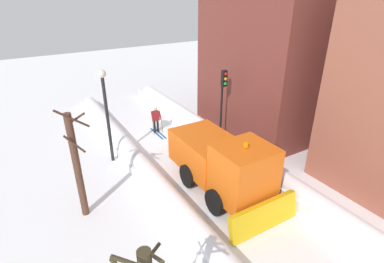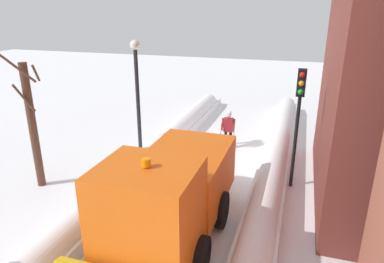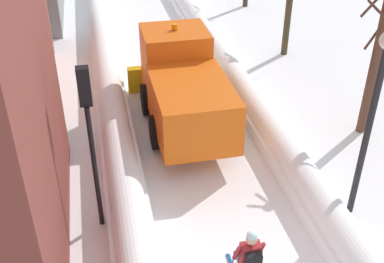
{
  "view_description": "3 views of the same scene",
  "coord_description": "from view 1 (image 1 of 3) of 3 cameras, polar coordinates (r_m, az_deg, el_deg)",
  "views": [
    {
      "loc": [
        6.86,
        15.53,
        8.48
      ],
      "look_at": [
        -0.71,
        2.87,
        1.37
      ],
      "focal_mm": 28.29,
      "sensor_mm": 36.0,
      "label": 1
    },
    {
      "loc": [
        -3.1,
        14.02,
        6.15
      ],
      "look_at": [
        0.85,
        1.62,
        1.48
      ],
      "focal_mm": 32.48,
      "sensor_mm": 36.0,
      "label": 2
    },
    {
      "loc": [
        -2.8,
        -7.17,
        8.47
      ],
      "look_at": [
        -0.51,
        3.34,
        1.72
      ],
      "focal_mm": 44.55,
      "sensor_mm": 36.0,
      "label": 3
    }
  ],
  "objects": [
    {
      "name": "bare_tree_near",
      "position": [
        12.35,
        -20.86,
        -5.93
      ],
      "size": [
        1.15,
        1.27,
        4.88
      ],
      "color": "#4F3224",
      "rests_on": "ground"
    },
    {
      "name": "ground_plane",
      "position": [
        12.23,
        15.34,
        -19.33
      ],
      "size": [
        80.0,
        80.0,
        0.0
      ],
      "primitive_type": "plane",
      "color": "white"
    },
    {
      "name": "plow_truck",
      "position": [
        13.39,
        5.82,
        -5.95
      ],
      "size": [
        3.2,
        5.98,
        3.12
      ],
      "color": "orange",
      "rests_on": "ground"
    },
    {
      "name": "skier",
      "position": [
        19.19,
        -6.86,
        2.6
      ],
      "size": [
        0.62,
        1.8,
        1.81
      ],
      "color": "black",
      "rests_on": "ground"
    },
    {
      "name": "snowbank_right",
      "position": [
        10.78,
        5.62,
        -23.32
      ],
      "size": [
        1.1,
        36.0,
        0.9
      ],
      "color": "white",
      "rests_on": "ground"
    },
    {
      "name": "street_lamp",
      "position": [
        15.61,
        -15.92,
        4.77
      ],
      "size": [
        0.4,
        0.4,
        4.94
      ],
      "color": "black",
      "rests_on": "ground"
    },
    {
      "name": "traffic_light_pole",
      "position": [
        17.45,
        5.88,
        7.35
      ],
      "size": [
        0.28,
        0.42,
        4.29
      ],
      "color": "black",
      "rests_on": "ground"
    },
    {
      "name": "snowbank_left",
      "position": [
        13.46,
        23.08,
        -13.3
      ],
      "size": [
        1.1,
        36.0,
        1.04
      ],
      "color": "white",
      "rests_on": "ground"
    }
  ]
}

